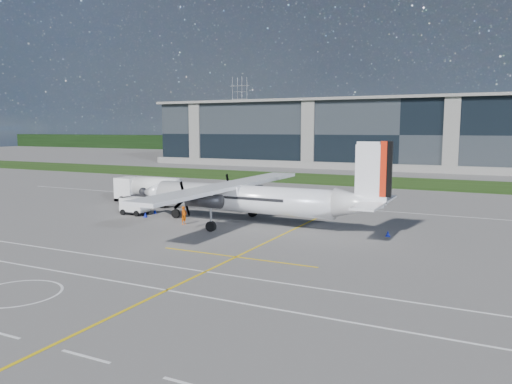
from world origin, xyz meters
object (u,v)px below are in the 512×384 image
(fuel_tanker_truck, at_px, (145,190))
(safety_cone_nose_port, at_px, (145,215))
(ground_crew_person, at_px, (184,214))
(turboprop_aircraft, at_px, (251,183))
(pylon_west, at_px, (240,114))
(safety_cone_tail, at_px, (388,233))
(safety_cone_nose_stbd, at_px, (155,211))
(safety_cone_fwd, at_px, (142,211))
(baggage_tug, at_px, (135,206))

(fuel_tanker_truck, relative_size, safety_cone_nose_port, 17.64)
(ground_crew_person, bearing_deg, turboprop_aircraft, -60.49)
(pylon_west, xyz_separation_m, fuel_tanker_truck, (61.90, -139.54, -13.35))
(safety_cone_tail, bearing_deg, ground_crew_person, -170.22)
(safety_cone_nose_stbd, bearing_deg, fuel_tanker_truck, 137.22)
(turboprop_aircraft, xyz_separation_m, ground_crew_person, (-5.78, -2.41, -2.95))
(pylon_west, relative_size, safety_cone_tail, 60.00)
(fuel_tanker_truck, xyz_separation_m, safety_cone_fwd, (3.84, -5.23, -1.40))
(safety_cone_nose_port, bearing_deg, safety_cone_fwd, 136.46)
(turboprop_aircraft, xyz_separation_m, safety_cone_tail, (12.30, 0.71, -3.68))
(baggage_tug, distance_m, safety_cone_nose_stbd, 2.14)
(fuel_tanker_truck, bearing_deg, safety_cone_nose_port, -51.09)
(safety_cone_nose_stbd, bearing_deg, pylon_west, 114.89)
(safety_cone_tail, bearing_deg, pylon_west, 122.20)
(fuel_tanker_truck, bearing_deg, safety_cone_tail, -9.86)
(ground_crew_person, relative_size, safety_cone_nose_port, 3.92)
(safety_cone_nose_port, height_order, safety_cone_nose_stbd, same)
(safety_cone_nose_port, bearing_deg, fuel_tanker_truck, 128.91)
(baggage_tug, distance_m, safety_cone_nose_port, 2.27)
(safety_cone_nose_port, relative_size, safety_cone_nose_stbd, 1.00)
(ground_crew_person, bearing_deg, pylon_west, 33.20)
(fuel_tanker_truck, height_order, safety_cone_nose_stbd, fuel_tanker_truck)
(ground_crew_person, distance_m, safety_cone_tail, 18.36)
(fuel_tanker_truck, distance_m, safety_cone_tail, 29.65)
(fuel_tanker_truck, height_order, safety_cone_nose_port, fuel_tanker_truck)
(pylon_west, relative_size, safety_cone_nose_stbd, 60.00)
(pylon_west, distance_m, safety_cone_nose_stbd, 159.60)
(safety_cone_nose_stbd, height_order, safety_cone_tail, same)
(pylon_west, relative_size, fuel_tanker_truck, 3.40)
(safety_cone_nose_port, distance_m, safety_cone_tail, 23.78)
(ground_crew_person, height_order, safety_cone_tail, ground_crew_person)
(safety_cone_nose_stbd, bearing_deg, safety_cone_nose_port, -77.53)
(baggage_tug, xyz_separation_m, safety_cone_nose_port, (2.02, -0.81, -0.64))
(pylon_west, height_order, safety_cone_tail, pylon_west)
(pylon_west, distance_m, safety_cone_nose_port, 161.74)
(pylon_west, relative_size, turboprop_aircraft, 1.15)
(safety_cone_tail, bearing_deg, fuel_tanker_truck, 170.14)
(safety_cone_fwd, relative_size, safety_cone_nose_stbd, 1.00)
(fuel_tanker_truck, xyz_separation_m, safety_cone_nose_port, (5.46, -6.77, -1.40))
(pylon_west, relative_size, safety_cone_fwd, 60.00)
(turboprop_aircraft, distance_m, safety_cone_nose_stbd, 12.51)
(ground_crew_person, bearing_deg, safety_cone_nose_port, 82.77)
(turboprop_aircraft, bearing_deg, fuel_tanker_truck, 161.10)
(safety_cone_tail, bearing_deg, safety_cone_nose_port, -175.91)
(safety_cone_nose_port, bearing_deg, baggage_tug, 158.12)
(safety_cone_nose_stbd, bearing_deg, safety_cone_fwd, -151.92)
(safety_cone_nose_stbd, bearing_deg, turboprop_aircraft, -5.60)
(baggage_tug, relative_size, ground_crew_person, 1.51)
(safety_cone_fwd, distance_m, safety_cone_tail, 25.34)
(ground_crew_person, distance_m, safety_cone_nose_stbd, 7.12)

